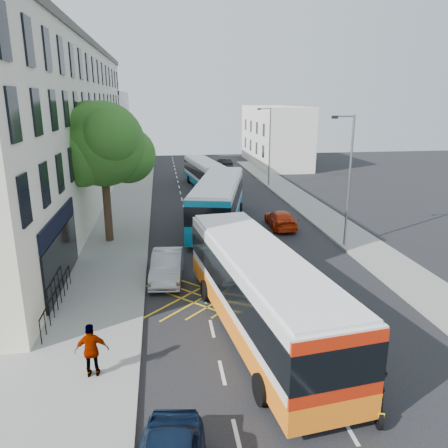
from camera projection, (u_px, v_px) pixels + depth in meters
name	position (u px, v px, depth m)	size (l,w,h in m)	color
ground	(312.00, 365.00, 15.40)	(120.00, 120.00, 0.00)	black
pavement_left	(110.00, 241.00, 28.48)	(5.00, 70.00, 0.15)	gray
pavement_right	(343.00, 231.00, 30.68)	(3.00, 70.00, 0.15)	gray
terrace_main	(46.00, 128.00, 34.90)	(8.30, 45.00, 13.50)	beige
terrace_far	(98.00, 127.00, 64.40)	(8.00, 20.00, 10.00)	silver
building_right	(275.00, 136.00, 61.45)	(6.00, 18.00, 8.00)	silver
street_tree	(102.00, 145.00, 26.72)	(6.30, 5.70, 8.80)	#382619
lamp_near	(348.00, 175.00, 26.39)	(1.45, 0.15, 8.00)	slate
lamp_far	(269.00, 143.00, 45.41)	(1.45, 0.15, 8.00)	slate
railings	(57.00, 298.00, 18.91)	(0.08, 5.60, 1.14)	black
bus_near	(259.00, 291.00, 17.07)	(4.37, 12.44, 3.43)	silver
bus_mid	(218.00, 202.00, 31.71)	(5.66, 12.60, 3.45)	silver
bus_far	(204.00, 173.00, 45.73)	(3.67, 10.27, 2.82)	silver
motorbike	(375.00, 385.00, 12.92)	(0.80, 2.11, 1.91)	black
parked_car_silver	(167.00, 266.00, 22.53)	(1.53, 4.37, 1.44)	#A2A5A9
red_hatchback	(281.00, 219.00, 31.63)	(1.74, 4.28, 1.24)	red
distant_car_grey	(199.00, 169.00, 53.90)	(2.31, 5.00, 1.39)	#393B40
distant_car_dark	(224.00, 163.00, 58.94)	(1.37, 3.94, 1.30)	black
pedestrian_far	(92.00, 350.00, 14.32)	(1.10, 0.46, 1.88)	gray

